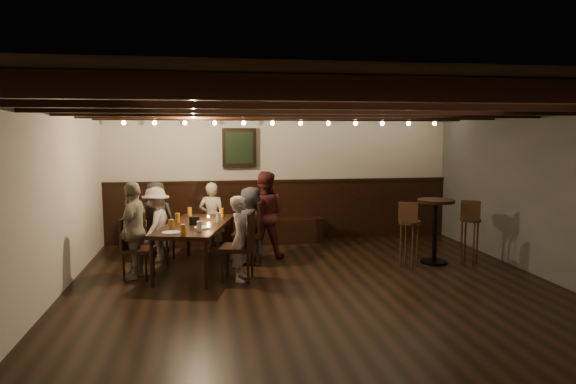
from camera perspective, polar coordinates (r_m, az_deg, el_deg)
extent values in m
plane|color=black|center=(6.55, 3.83, -11.46)|extent=(7.00, 7.00, 0.00)
plane|color=black|center=(6.24, 4.00, 9.99)|extent=(7.00, 7.00, 0.00)
plane|color=silver|center=(9.70, -0.73, 1.74)|extent=(6.50, 0.00, 6.50)
plane|color=#494947|center=(7.69, 28.24, -0.37)|extent=(0.00, 7.00, 7.00)
plane|color=silver|center=(6.40, -25.78, -1.52)|extent=(0.00, 7.00, 7.00)
cube|color=black|center=(9.74, -0.69, -2.09)|extent=(6.50, 0.08, 1.10)
cube|color=black|center=(9.46, -5.26, -4.38)|extent=(3.00, 0.45, 0.45)
cube|color=black|center=(9.49, -5.44, 4.92)|extent=(0.62, 0.12, 0.72)
cube|color=black|center=(9.42, -5.42, 4.91)|extent=(0.50, 0.02, 0.58)
cube|color=black|center=(3.47, 15.06, 10.90)|extent=(6.50, 0.10, 0.16)
cube|color=black|center=(4.55, 9.02, 10.00)|extent=(6.50, 0.10, 0.16)
cube|color=black|center=(5.67, 5.34, 9.39)|extent=(6.50, 0.10, 0.16)
cube|color=black|center=(6.80, 2.88, 8.97)|extent=(6.50, 0.10, 0.16)
cube|color=black|center=(7.93, 1.13, 8.65)|extent=(6.50, 0.10, 0.16)
cube|color=black|center=(9.08, -0.18, 8.41)|extent=(6.50, 0.10, 0.16)
sphere|color=#FFE099|center=(9.05, -17.78, 7.34)|extent=(0.07, 0.07, 0.07)
sphere|color=#FFE099|center=(8.95, -8.97, 7.58)|extent=(0.07, 0.07, 0.07)
sphere|color=#FFE099|center=(9.06, -0.16, 7.65)|extent=(0.07, 0.07, 0.07)
sphere|color=#FFE099|center=(9.37, 8.25, 7.55)|extent=(0.07, 0.07, 0.07)
sphere|color=#FFE099|center=(9.86, 15.96, 7.32)|extent=(0.07, 0.07, 0.07)
cube|color=black|center=(7.66, -10.24, -3.72)|extent=(1.25, 2.00, 0.06)
cylinder|color=black|center=(7.03, -14.90, -7.69)|extent=(0.06, 0.06, 0.64)
cylinder|color=black|center=(8.65, -11.03, -4.89)|extent=(0.06, 0.06, 0.64)
cylinder|color=black|center=(6.83, -9.11, -7.98)|extent=(0.06, 0.06, 0.64)
cylinder|color=black|center=(8.49, -6.30, -5.03)|extent=(0.06, 0.06, 0.64)
cube|color=black|center=(8.33, -14.07, -4.68)|extent=(0.50, 0.50, 0.05)
cube|color=black|center=(8.35, -15.33, -2.95)|extent=(0.14, 0.41, 0.45)
cube|color=black|center=(7.51, -16.28, -6.16)|extent=(0.47, 0.47, 0.05)
cube|color=black|center=(7.53, -17.59, -4.34)|extent=(0.13, 0.39, 0.43)
cube|color=black|center=(7.99, -4.50, -4.70)|extent=(0.54, 0.54, 0.05)
cube|color=black|center=(7.91, -3.07, -2.80)|extent=(0.15, 0.44, 0.49)
cube|color=black|center=(7.13, -5.66, -6.20)|extent=(0.53, 0.53, 0.05)
cube|color=black|center=(7.04, -4.09, -4.13)|extent=(0.14, 0.44, 0.48)
imported|color=#272829|center=(8.78, -14.41, -2.84)|extent=(0.68, 0.52, 1.23)
imported|color=gray|center=(8.68, -8.45, -2.89)|extent=(0.50, 0.39, 1.21)
imported|color=#4F1B1B|center=(8.36, -2.67, -2.50)|extent=(0.79, 0.68, 1.41)
imported|color=gray|center=(8.32, -14.43, -3.53)|extent=(0.61, 0.85, 1.19)
imported|color=gray|center=(7.47, -16.71, -4.06)|extent=(0.51, 0.86, 1.36)
imported|color=#28282A|center=(7.96, -4.15, -3.74)|extent=(0.51, 0.66, 1.20)
imported|color=#AE9D93|center=(7.09, -5.27, -5.15)|extent=(0.38, 0.48, 1.17)
cylinder|color=#BF7219|center=(8.39, -10.87, -2.16)|extent=(0.07, 0.07, 0.14)
cylinder|color=#BF7219|center=(8.21, -7.40, -2.28)|extent=(0.07, 0.07, 0.14)
cylinder|color=#BF7219|center=(7.82, -12.19, -2.82)|extent=(0.07, 0.07, 0.14)
cylinder|color=silver|center=(7.77, -7.73, -2.80)|extent=(0.07, 0.07, 0.14)
cylinder|color=#BF7219|center=(7.28, -12.84, -3.55)|extent=(0.07, 0.07, 0.14)
cylinder|color=silver|center=(7.07, -9.83, -3.78)|extent=(0.07, 0.07, 0.14)
cylinder|color=#BF7219|center=(6.88, -11.56, -4.12)|extent=(0.07, 0.07, 0.14)
cylinder|color=white|center=(7.04, -12.89, -4.42)|extent=(0.24, 0.24, 0.01)
cylinder|color=white|center=(7.33, -9.48, -3.90)|extent=(0.24, 0.24, 0.01)
cube|color=black|center=(7.60, -10.35, -3.14)|extent=(0.15, 0.10, 0.12)
cylinder|color=beige|center=(7.91, -8.85, -2.98)|extent=(0.05, 0.05, 0.05)
cylinder|color=black|center=(8.41, 15.90, -7.47)|extent=(0.41, 0.41, 0.04)
cylinder|color=black|center=(8.31, 16.01, -4.32)|extent=(0.07, 0.07, 0.94)
cylinder|color=black|center=(8.23, 16.12, -0.97)|extent=(0.57, 0.57, 0.05)
cylinder|color=#341B10|center=(7.89, 13.38, -3.28)|extent=(0.32, 0.32, 0.05)
cube|color=#341B10|center=(7.72, 13.20, -2.22)|extent=(0.25, 0.18, 0.30)
cylinder|color=#341B10|center=(8.37, 19.60, -2.93)|extent=(0.32, 0.32, 0.05)
cube|color=#341B10|center=(8.19, 19.63, -1.93)|extent=(0.26, 0.16, 0.30)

